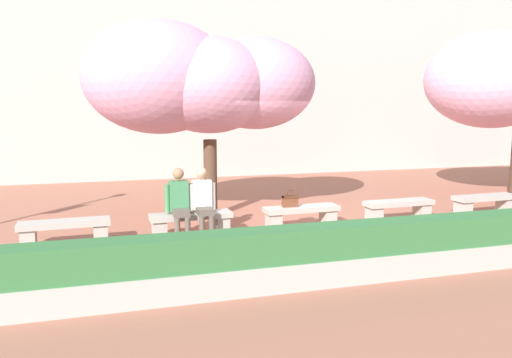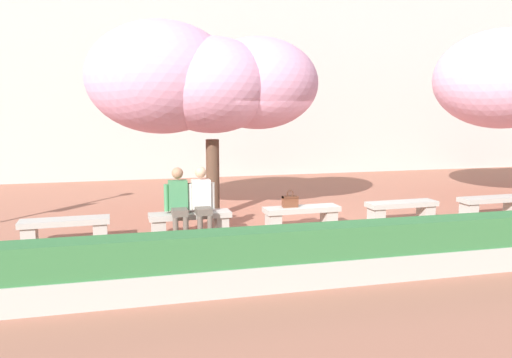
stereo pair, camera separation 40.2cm
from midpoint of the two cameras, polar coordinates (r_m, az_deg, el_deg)
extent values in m
plane|color=#9E604C|center=(9.91, 6.38, -5.72)|extent=(100.00, 100.00, 0.00)
cube|color=#B7B2A8|center=(19.26, -4.05, 16.61)|extent=(28.00, 4.00, 10.40)
cube|color=#ADA89E|center=(9.26, -19.85, -4.61)|extent=(1.52, 0.47, 0.10)
cube|color=#ADA89E|center=(9.37, -23.35, -6.07)|extent=(0.25, 0.35, 0.35)
cube|color=#ADA89E|center=(9.29, -16.18, -5.83)|extent=(0.25, 0.35, 0.35)
cube|color=#ADA89E|center=(9.30, -6.31, -4.12)|extent=(1.52, 0.47, 0.10)
cube|color=#ADA89E|center=(9.27, -9.85, -5.66)|extent=(0.25, 0.35, 0.35)
cube|color=#ADA89E|center=(9.46, -2.80, -5.26)|extent=(0.25, 0.35, 0.35)
cube|color=#ADA89E|center=(9.83, 6.42, -3.45)|extent=(1.52, 0.47, 0.10)
cube|color=#ADA89E|center=(9.67, 3.20, -4.97)|extent=(0.25, 0.35, 0.35)
cube|color=#ADA89E|center=(10.11, 9.46, -4.49)|extent=(0.25, 0.35, 0.35)
cube|color=#ADA89E|center=(10.78, 17.35, -2.74)|extent=(1.52, 0.47, 0.10)
cube|color=#ADA89E|center=(10.52, 14.64, -4.15)|extent=(0.25, 0.35, 0.35)
cube|color=#ADA89E|center=(11.15, 19.81, -3.67)|extent=(0.25, 0.35, 0.35)
cube|color=#ADA89E|center=(12.06, 26.23, -2.08)|extent=(1.52, 0.47, 0.10)
cube|color=#ADA89E|center=(11.72, 24.05, -3.35)|extent=(0.25, 0.35, 0.35)
cube|color=black|center=(8.94, -7.82, -7.08)|extent=(0.10, 0.22, 0.06)
cylinder|color=brown|center=(8.95, -7.89, -5.69)|extent=(0.10, 0.10, 0.42)
cube|color=black|center=(8.96, -6.67, -7.03)|extent=(0.10, 0.22, 0.06)
cylinder|color=brown|center=(8.97, -6.74, -5.63)|extent=(0.10, 0.10, 0.42)
cube|color=brown|center=(9.07, -7.49, -3.74)|extent=(0.28, 0.40, 0.12)
cube|color=#428451|center=(9.24, -7.69, -1.82)|extent=(0.34, 0.22, 0.54)
sphere|color=#A37556|center=(9.17, -7.73, 0.67)|extent=(0.21, 0.21, 0.21)
cylinder|color=#428451|center=(9.20, -8.97, -2.14)|extent=(0.09, 0.09, 0.50)
cylinder|color=#428451|center=(9.25, -6.37, -2.04)|extent=(0.09, 0.09, 0.50)
cube|color=black|center=(9.00, -5.03, -6.95)|extent=(0.11, 0.22, 0.06)
cylinder|color=brown|center=(9.00, -5.12, -5.56)|extent=(0.10, 0.10, 0.42)
cube|color=black|center=(9.03, -3.90, -6.87)|extent=(0.11, 0.22, 0.06)
cylinder|color=brown|center=(9.04, -3.99, -5.49)|extent=(0.10, 0.10, 0.42)
cube|color=brown|center=(9.13, -4.80, -3.62)|extent=(0.29, 0.41, 0.12)
cube|color=silver|center=(9.29, -5.09, -1.72)|extent=(0.35, 0.23, 0.54)
sphere|color=tan|center=(9.23, -5.12, 0.76)|extent=(0.21, 0.21, 0.21)
cylinder|color=silver|center=(9.24, -6.34, -2.04)|extent=(0.09, 0.09, 0.50)
cylinder|color=silver|center=(9.32, -3.79, -1.92)|extent=(0.09, 0.09, 0.50)
cube|color=brown|center=(9.73, 5.10, -2.59)|extent=(0.30, 0.14, 0.22)
cube|color=#552C1C|center=(9.71, 5.11, -2.07)|extent=(0.30, 0.15, 0.04)
torus|color=#4A2718|center=(9.70, 5.11, -1.66)|extent=(0.14, 0.02, 0.14)
cylinder|color=#513828|center=(10.84, -3.90, 0.06)|extent=(0.29, 0.29, 1.69)
ellipsoid|color=pink|center=(10.74, -4.01, 10.62)|extent=(2.68, 2.88, 2.01)
ellipsoid|color=pink|center=(10.79, -9.68, 11.35)|extent=(3.12, 2.92, 2.34)
ellipsoid|color=pink|center=(11.07, 1.24, 10.85)|extent=(2.64, 2.62, 1.98)
ellipsoid|color=#EAA8C6|center=(14.21, 27.05, 10.13)|extent=(3.29, 3.41, 2.47)
cube|color=#ADA89E|center=(7.29, 14.66, -9.59)|extent=(14.19, 0.50, 0.36)
cube|color=#336B38|center=(7.18, 14.78, -6.54)|extent=(14.09, 0.44, 0.44)
camera|label=1|loc=(0.20, -88.80, 0.17)|focal=35.00mm
camera|label=2|loc=(0.20, 91.20, -0.17)|focal=35.00mm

